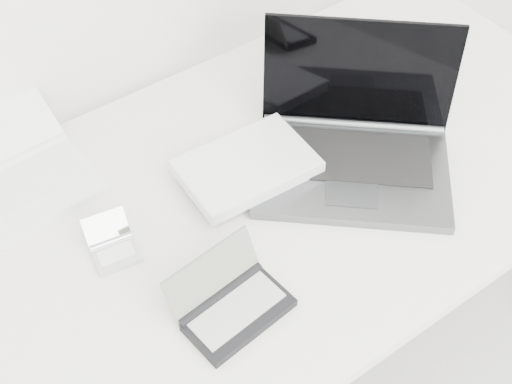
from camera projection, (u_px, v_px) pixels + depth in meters
desk at (256, 208)px, 1.42m from camera, size 1.60×0.80×0.73m
laptop_large at (324, 150)px, 1.40m from camera, size 0.55×0.47×0.26m
netbook_open_white at (18, 174)px, 1.39m from camera, size 0.27×0.33×0.09m
pda_silver at (113, 247)px, 1.28m from camera, size 0.09×0.11×0.06m
palmtop_charcoal at (231, 304)px, 1.19m from camera, size 0.19×0.15×0.10m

